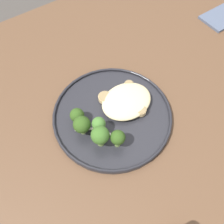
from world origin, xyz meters
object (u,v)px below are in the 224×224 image
at_px(seared_scallop_on_noodles, 121,95).
at_px(broccoli_floret_right_tilted, 99,124).
at_px(seared_scallop_front_small, 129,85).
at_px(seared_scallop_rear_pale, 141,111).
at_px(broccoli_floret_beside_noodles, 100,136).
at_px(broccoli_floret_near_rim, 118,138).
at_px(broccoli_floret_split_head, 77,116).
at_px(seared_scallop_large_seared, 113,95).
at_px(dinner_plate, 112,114).
at_px(seared_scallop_left_edge, 130,94).
at_px(seared_scallop_center_golden, 125,105).
at_px(folded_napkin, 224,16).
at_px(broccoli_floret_left_leaning, 81,123).
at_px(seared_scallop_tilted_round, 105,98).

height_order(seared_scallop_on_noodles, broccoli_floret_right_tilted, broccoli_floret_right_tilted).
bearing_deg(seared_scallop_front_small, seared_scallop_on_noodles, -158.58).
relative_size(seared_scallop_rear_pale, broccoli_floret_beside_noodles, 0.45).
xyz_separation_m(broccoli_floret_beside_noodles, broccoli_floret_near_rim, (0.03, -0.02, -0.01)).
bearing_deg(seared_scallop_front_small, broccoli_floret_split_head, -176.15).
distance_m(seared_scallop_large_seared, broccoli_floret_near_rim, 0.13).
xyz_separation_m(dinner_plate, seared_scallop_left_edge, (0.07, 0.02, 0.01)).
height_order(seared_scallop_center_golden, seared_scallop_rear_pale, same).
xyz_separation_m(dinner_plate, broccoli_floret_near_rim, (-0.04, -0.07, 0.04)).
bearing_deg(broccoli_floret_right_tilted, seared_scallop_center_golden, 11.79).
xyz_separation_m(seared_scallop_left_edge, broccoli_floret_beside_noodles, (-0.13, -0.06, 0.03)).
xyz_separation_m(dinner_plate, seared_scallop_front_small, (0.08, 0.04, 0.01)).
bearing_deg(folded_napkin, dinner_plate, -169.37).
distance_m(seared_scallop_on_noodles, broccoli_floret_left_leaning, 0.13).
bearing_deg(seared_scallop_front_small, seared_scallop_tilted_round, 177.96).
bearing_deg(folded_napkin, broccoli_floret_right_tilted, -168.30).
relative_size(broccoli_floret_split_head, broccoli_floret_right_tilted, 0.87).
distance_m(dinner_plate, seared_scallop_on_noodles, 0.06).
xyz_separation_m(seared_scallop_front_small, broccoli_floret_left_leaning, (-0.16, -0.04, 0.02)).
bearing_deg(broccoli_floret_split_head, seared_scallop_front_small, 3.85).
bearing_deg(broccoli_floret_right_tilted, seared_scallop_left_edge, 17.30).
bearing_deg(seared_scallop_rear_pale, broccoli_floret_beside_noodles, -174.67).
bearing_deg(seared_scallop_tilted_round, broccoli_floret_split_head, -171.24).
bearing_deg(broccoli_floret_beside_noodles, broccoli_floret_left_leaning, 108.33).
height_order(dinner_plate, seared_scallop_on_noodles, seared_scallop_on_noodles).
bearing_deg(seared_scallop_large_seared, broccoli_floret_right_tilted, -143.73).
bearing_deg(broccoli_floret_right_tilted, broccoli_floret_split_head, 117.47).
xyz_separation_m(dinner_plate, broccoli_floret_split_head, (-0.08, 0.03, 0.03)).
bearing_deg(seared_scallop_center_golden, seared_scallop_tilted_round, 121.43).
distance_m(seared_scallop_front_small, broccoli_floret_left_leaning, 0.17).
distance_m(seared_scallop_on_noodles, broccoli_floret_beside_noodles, 0.14).
xyz_separation_m(seared_scallop_center_golden, broccoli_floret_near_rim, (-0.07, -0.07, 0.02)).
distance_m(seared_scallop_large_seared, broccoli_floret_beside_noodles, 0.13).
bearing_deg(seared_scallop_left_edge, folded_napkin, 10.20).
distance_m(dinner_plate, seared_scallop_large_seared, 0.05).
relative_size(seared_scallop_front_small, broccoli_floret_split_head, 0.53).
height_order(dinner_plate, broccoli_floret_right_tilted, broccoli_floret_right_tilted).
relative_size(seared_scallop_large_seared, broccoli_floret_right_tilted, 0.45).
bearing_deg(seared_scallop_large_seared, broccoli_floret_beside_noodles, -137.43).
bearing_deg(folded_napkin, broccoli_floret_near_rim, -162.99).
distance_m(seared_scallop_rear_pale, broccoli_floret_beside_noodles, 0.13).
bearing_deg(seared_scallop_rear_pale, broccoli_floret_split_head, 153.41).
relative_size(seared_scallop_large_seared, seared_scallop_rear_pale, 0.82).
height_order(seared_scallop_on_noodles, folded_napkin, seared_scallop_on_noodles).
bearing_deg(seared_scallop_front_small, seared_scallop_rear_pale, -107.21).
height_order(seared_scallop_left_edge, seared_scallop_rear_pale, seared_scallop_rear_pale).
height_order(seared_scallop_center_golden, seared_scallop_front_small, same).
height_order(seared_scallop_large_seared, broccoli_floret_beside_noodles, broccoli_floret_beside_noodles).
bearing_deg(seared_scallop_tilted_round, broccoli_floret_left_leaning, -156.20).
relative_size(seared_scallop_center_golden, broccoli_floret_split_head, 0.52).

